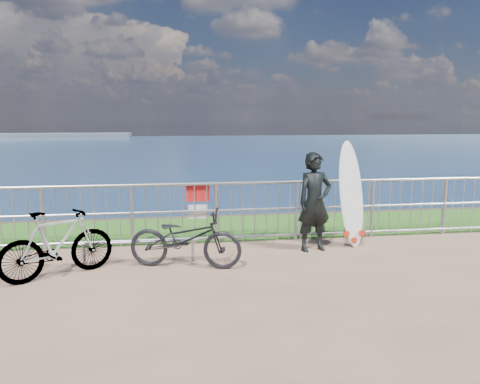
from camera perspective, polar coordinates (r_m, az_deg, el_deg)
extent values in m
plane|color=#27601A|center=(9.76, -0.61, -4.34)|extent=(120.00, 120.00, 0.00)
cube|color=brown|center=(11.70, -1.44, -14.99)|extent=(120.00, 0.30, 5.00)
plane|color=navy|center=(96.98, -7.85, 4.76)|extent=(260.00, 260.00, 0.00)
cube|color=#565E68|center=(181.47, -24.34, 6.28)|extent=(70.00, 12.00, 1.50)
cylinder|color=#96989E|center=(8.49, 0.42, 1.11)|extent=(10.00, 0.06, 0.06)
cylinder|color=#96989E|center=(8.57, 0.41, -2.17)|extent=(10.00, 0.05, 0.05)
cylinder|color=#96989E|center=(8.68, 0.41, -5.44)|extent=(10.00, 0.05, 0.05)
cylinder|color=#96989E|center=(8.75, -22.88, -3.02)|extent=(0.06, 0.06, 1.10)
cylinder|color=#96989E|center=(8.51, -13.03, -2.87)|extent=(0.06, 0.06, 1.10)
cylinder|color=#96989E|center=(8.52, -2.91, -2.63)|extent=(0.06, 0.06, 1.10)
cylinder|color=#96989E|center=(8.79, 6.87, -2.31)|extent=(0.06, 0.06, 1.10)
cylinder|color=#96989E|center=(9.30, 15.82, -1.96)|extent=(0.06, 0.06, 1.10)
cylinder|color=#96989E|center=(10.01, 23.66, -1.62)|extent=(0.06, 0.06, 1.10)
cube|color=red|center=(8.48, -5.15, -0.16)|extent=(0.42, 0.02, 0.30)
cube|color=white|center=(8.48, -5.15, -0.16)|extent=(0.38, 0.01, 0.08)
cube|color=white|center=(8.55, -5.12, -2.41)|extent=(0.36, 0.02, 0.26)
imported|color=black|center=(8.08, 9.08, -1.22)|extent=(0.69, 0.52, 1.70)
ellipsoid|color=silver|center=(8.52, 13.40, -0.19)|extent=(0.59, 0.55, 1.88)
cone|color=red|center=(8.50, 12.63, -4.84)|extent=(0.11, 0.20, 0.11)
cone|color=red|center=(8.60, 14.42, -4.73)|extent=(0.11, 0.20, 0.11)
cone|color=red|center=(8.58, 13.50, -5.58)|extent=(0.11, 0.20, 0.11)
imported|color=black|center=(7.20, -6.67, -5.64)|extent=(1.83, 1.05, 0.91)
imported|color=black|center=(7.21, -21.38, -5.90)|extent=(1.65, 1.23, 0.99)
cylinder|color=#96989E|center=(7.48, -12.21, -5.97)|extent=(1.87, 0.05, 0.05)
cylinder|color=#96989E|center=(7.63, -18.46, -7.35)|extent=(0.04, 0.04, 0.36)
cylinder|color=#96989E|center=(7.52, -5.77, -7.16)|extent=(0.04, 0.04, 0.36)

